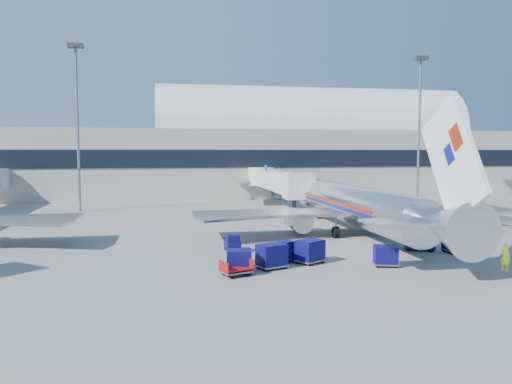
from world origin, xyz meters
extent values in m
plane|color=gray|center=(0.00, 0.00, 0.00)|extent=(260.00, 260.00, 0.00)
cube|color=#B2AA9E|center=(-25.00, 56.00, 6.00)|extent=(170.00, 28.00, 12.00)
cube|color=black|center=(-25.00, 42.05, 7.00)|extent=(170.00, 0.40, 3.00)
cylinder|color=silver|center=(20.00, 56.00, 12.00)|extent=(60.00, 18.00, 18.00)
cylinder|color=silver|center=(10.00, 6.00, 2.90)|extent=(3.80, 28.00, 3.80)
sphere|color=silver|center=(10.00, 20.00, 2.90)|extent=(3.72, 3.72, 3.72)
cone|color=silver|center=(10.00, -11.00, 3.30)|extent=(3.80, 6.00, 3.80)
cube|color=maroon|center=(10.00, 7.00, 3.15)|extent=(3.85, 20.16, 0.32)
cube|color=navy|center=(10.00, 7.00, 2.78)|extent=(3.85, 20.16, 0.32)
cube|color=white|center=(10.00, -11.50, 7.70)|extent=(0.35, 7.79, 8.74)
cube|color=silver|center=(10.00, -10.50, 3.50)|extent=(11.00, 3.00, 0.18)
cube|color=silver|center=(10.00, 5.00, 2.30)|extent=(32.00, 5.00, 0.28)
cylinder|color=#B7B7BC|center=(4.50, 6.50, 1.35)|extent=(2.10, 3.80, 2.10)
cylinder|color=#B7B7BC|center=(15.50, 6.50, 1.35)|extent=(2.10, 3.80, 2.10)
cylinder|color=black|center=(10.00, 17.00, 0.45)|extent=(0.40, 0.90, 0.90)
cube|color=silver|center=(7.60, 30.00, 4.00)|extent=(2.70, 24.00, 2.70)
cube|color=silver|center=(7.60, 17.80, 4.00)|extent=(3.40, 3.20, 3.20)
cylinder|color=silver|center=(7.60, 41.50, 4.00)|extent=(4.40, 4.40, 3.00)
cube|color=#2D2D30|center=(7.60, 20.00, 1.80)|extent=(0.50, 0.50, 3.00)
cube|color=#2D2D30|center=(7.60, 20.00, 0.45)|extent=(2.60, 1.00, 0.90)
cube|color=#2D2D30|center=(7.60, 33.00, 1.80)|extent=(0.50, 0.50, 3.00)
cube|color=#2D2D30|center=(7.60, 33.00, 0.45)|extent=(2.60, 1.00, 0.90)
cube|color=#1B2295|center=(6.00, 30.00, 5.80)|extent=(0.12, 1.40, 0.90)
cylinder|color=slate|center=(-20.00, 30.00, 11.00)|extent=(0.36, 0.36, 22.00)
cube|color=#2D2D30|center=(-20.00, 30.00, 22.30)|extent=(2.00, 1.20, 0.60)
cylinder|color=slate|center=(30.00, 30.00, 11.00)|extent=(0.36, 0.36, 22.00)
cube|color=#2D2D30|center=(30.00, 30.00, 22.30)|extent=(2.00, 1.20, 0.60)
cube|color=#9E9E96|center=(18.00, 2.00, 0.45)|extent=(3.00, 0.55, 0.90)
cube|color=#9E9E96|center=(21.30, 2.00, 0.45)|extent=(3.00, 0.55, 0.90)
cube|color=#9E9E96|center=(24.60, 2.00, 0.45)|extent=(3.00, 0.55, 0.90)
cube|color=#0B0949|center=(0.79, -5.34, 0.57)|extent=(2.66, 2.11, 0.78)
cube|color=#0B0949|center=(0.32, -5.56, 1.19)|extent=(1.29, 1.34, 0.72)
cylinder|color=black|center=(1.33, -4.56, 0.29)|extent=(0.62, 0.46, 0.58)
cube|color=#0B0949|center=(12.23, -3.41, 0.58)|extent=(2.69, 2.04, 0.79)
cube|color=#0B0949|center=(11.74, -3.21, 1.20)|extent=(1.27, 1.33, 0.73)
cylinder|color=black|center=(13.18, -3.30, 0.29)|extent=(0.63, 0.44, 0.59)
cube|color=#0B0949|center=(-3.12, -1.00, 0.54)|extent=(1.19, 2.28, 0.73)
cube|color=#0B0949|center=(-3.11, -1.49, 1.12)|extent=(1.00, 0.91, 0.68)
cylinder|color=black|center=(-3.58, -0.23, 0.27)|extent=(0.23, 0.55, 0.55)
cube|color=#0B0949|center=(1.90, -6.39, 0.98)|extent=(2.34, 2.21, 1.50)
cube|color=slate|center=(1.90, -6.39, 0.23)|extent=(2.46, 2.31, 0.10)
cylinder|color=black|center=(2.20, -5.52, 0.21)|extent=(0.44, 0.36, 0.41)
cube|color=#0B0949|center=(-1.23, -7.55, 0.98)|extent=(2.27, 2.04, 1.50)
cube|color=slate|center=(-1.23, -7.55, 0.23)|extent=(2.38, 2.12, 0.10)
cylinder|color=black|center=(-0.78, -6.75, 0.21)|extent=(0.45, 0.31, 0.41)
cube|color=#0B0949|center=(-3.61, -8.21, 0.88)|extent=(1.84, 1.54, 1.34)
cube|color=slate|center=(-3.61, -8.21, 0.20)|extent=(1.94, 1.60, 0.09)
cylinder|color=black|center=(-2.90, -7.81, 0.18)|extent=(0.39, 0.20, 0.37)
cube|color=#0B0949|center=(6.93, -8.33, 0.85)|extent=(1.87, 1.62, 1.30)
cube|color=slate|center=(6.93, -8.33, 0.20)|extent=(1.97, 1.69, 0.09)
cylinder|color=black|center=(7.66, -8.01, 0.18)|extent=(0.38, 0.23, 0.36)
cube|color=#0B0949|center=(14.80, -4.86, 1.05)|extent=(2.12, 1.73, 1.60)
cube|color=slate|center=(14.80, -4.86, 0.24)|extent=(2.24, 1.79, 0.11)
cylinder|color=black|center=(15.51, -4.18, 0.22)|extent=(0.46, 0.22, 0.44)
cube|color=slate|center=(-3.95, -9.14, 0.32)|extent=(2.33, 1.97, 0.11)
cube|color=maroon|center=(-3.95, -9.14, 0.50)|extent=(2.35, 2.01, 0.07)
cylinder|color=black|center=(-3.53, -8.46, 0.18)|extent=(0.39, 0.26, 0.36)
imported|color=#DCF619|center=(14.51, -10.97, 0.94)|extent=(0.69, 0.81, 1.88)
camera|label=1|loc=(-8.51, -41.16, 8.19)|focal=35.00mm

